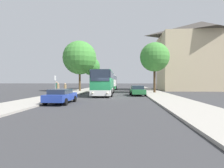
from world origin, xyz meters
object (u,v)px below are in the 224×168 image
at_px(pedestrian_waiting_near, 58,89).
at_px(tree_left_far, 80,58).
at_px(tree_left_near, 91,66).
at_px(tree_right_near, 155,57).
at_px(bus_middle, 110,82).
at_px(pedestrian_walking_back, 57,88).
at_px(pedestrian_waiting_far, 65,89).
at_px(bus_front, 104,82).
at_px(parked_car_left_curb, 61,96).
at_px(bus_stop_sign, 55,83).
at_px(parked_car_right_near, 137,90).

relative_size(pedestrian_waiting_near, tree_left_far, 0.17).
relative_size(pedestrian_waiting_near, tree_left_near, 0.20).
height_order(tree_left_near, tree_right_near, tree_right_near).
xyz_separation_m(bus_middle, tree_left_far, (-5.62, -5.46, 4.98)).
bearing_deg(tree_right_near, pedestrian_walking_back, -158.74).
bearing_deg(pedestrian_waiting_far, bus_front, 6.13).
distance_m(parked_car_left_curb, bus_stop_sign, 6.71).
bearing_deg(tree_right_near, pedestrian_waiting_far, -154.99).
bearing_deg(tree_left_far, bus_middle, 44.18).
bearing_deg(parked_car_left_curb, bus_middle, 84.98).
height_order(bus_front, bus_stop_sign, bus_front).
xyz_separation_m(bus_stop_sign, tree_right_near, (14.04, 9.15, 4.46)).
bearing_deg(tree_left_far, bus_front, -54.01).
xyz_separation_m(bus_front, pedestrian_waiting_near, (-6.29, -2.57, -0.88)).
xyz_separation_m(bus_front, parked_car_right_near, (5.02, -1.16, -1.14)).
xyz_separation_m(parked_car_right_near, pedestrian_walking_back, (-11.85, -0.56, 0.35)).
bearing_deg(pedestrian_waiting_far, pedestrian_walking_back, 145.25).
xyz_separation_m(pedestrian_waiting_far, tree_left_near, (-1.01, 23.97, 5.28)).
distance_m(bus_middle, parked_car_right_near, 15.90).
bearing_deg(tree_left_far, pedestrian_waiting_near, -91.41).
height_order(parked_car_left_curb, tree_left_near, tree_left_near).
height_order(bus_front, pedestrian_waiting_far, bus_front).
bearing_deg(tree_left_near, pedestrian_walking_back, -91.12).
height_order(bus_middle, tree_left_near, tree_left_near).
bearing_deg(bus_front, pedestrian_waiting_near, -159.69).
relative_size(parked_car_right_near, pedestrian_waiting_far, 2.46).
xyz_separation_m(bus_front, bus_middle, (-0.40, 13.75, -0.01)).
height_order(bus_middle, bus_stop_sign, bus_middle).
xyz_separation_m(bus_middle, parked_car_left_curb, (-2.32, -24.63, -1.17)).
height_order(pedestrian_walking_back, tree_left_near, tree_left_near).
bearing_deg(pedestrian_waiting_far, pedestrian_waiting_near, -175.17).
xyz_separation_m(parked_car_left_curb, pedestrian_waiting_near, (-3.57, 8.32, 0.30)).
bearing_deg(tree_left_far, parked_car_left_curb, -80.23).
bearing_deg(tree_left_near, pedestrian_waiting_far, -87.59).
height_order(bus_front, bus_middle, bus_front).
height_order(bus_front, tree_right_near, tree_right_near).
xyz_separation_m(bus_middle, tree_right_near, (8.74, -9.56, 4.39)).
height_order(tree_left_far, tree_right_near, tree_left_far).
bearing_deg(bus_stop_sign, bus_middle, 74.20).
distance_m(tree_left_near, tree_right_near, 22.92).
distance_m(parked_car_right_near, tree_left_near, 26.19).
height_order(bus_front, pedestrian_waiting_near, bus_front).
bearing_deg(pedestrian_walking_back, pedestrian_waiting_far, -178.53).
bearing_deg(parked_car_left_curb, bus_front, 76.32).
relative_size(bus_stop_sign, pedestrian_walking_back, 1.43).
bearing_deg(bus_stop_sign, parked_car_right_near, 19.56).
relative_size(bus_front, parked_car_right_near, 2.79).
bearing_deg(pedestrian_waiting_near, pedestrian_waiting_far, 100.39).
bearing_deg(tree_right_near, bus_middle, 132.43).
bearing_deg(pedestrian_waiting_far, bus_middle, 56.48).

